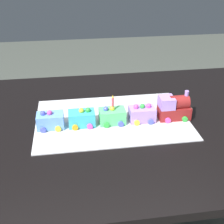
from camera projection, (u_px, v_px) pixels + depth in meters
dining_table at (120, 142)px, 1.24m from camera, size 1.40×1.00×0.74m
cake_board at (112, 119)px, 1.20m from camera, size 0.60×0.40×0.00m
cake_locomotive at (174, 107)px, 1.18m from camera, size 0.14×0.08×0.12m
cake_car_gondola_lavender at (142, 114)px, 1.17m from camera, size 0.10×0.08×0.07m
cake_car_flatbed_mint_green at (112, 116)px, 1.16m from camera, size 0.10×0.08×0.07m
cake_car_hopper_turquoise at (82, 118)px, 1.14m from camera, size 0.10×0.08×0.07m
cake_car_caboose_sky_blue at (50, 121)px, 1.13m from camera, size 0.10×0.08×0.07m
birthday_candle at (113, 101)px, 1.12m from camera, size 0.01×0.01×0.05m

